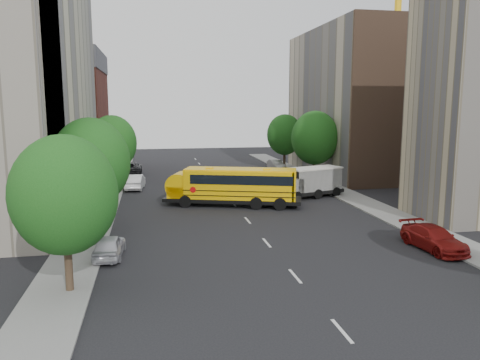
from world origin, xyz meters
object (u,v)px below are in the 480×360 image
object	(u,v)px
parked_car_5	(276,165)
street_tree_5	(285,135)
parked_car_4	(302,177)
school_bus	(231,185)
parked_car_0	(109,246)
parked_car_2	(132,168)
parked_car_1	(135,182)
safari_truck	(310,182)
parked_car_3	(434,238)
street_tree_2	(112,143)
street_tree_0	(64,195)
street_tree_4	(315,138)
street_tree_1	(91,162)

from	to	relation	value
parked_car_5	street_tree_5	bearing A→B (deg)	27.86
parked_car_4	school_bus	bearing A→B (deg)	-132.94
parked_car_0	parked_car_5	bearing A→B (deg)	-115.50
parked_car_2	parked_car_5	distance (m)	19.20
parked_car_1	parked_car_4	world-z (taller)	parked_car_1
safari_truck	parked_car_3	size ratio (longest dim) A/B	1.43
safari_truck	parked_car_5	world-z (taller)	safari_truck
street_tree_2	safari_truck	size ratio (longest dim) A/B	1.10
street_tree_0	parked_car_2	world-z (taller)	street_tree_0
street_tree_4	parked_car_3	distance (m)	25.66
street_tree_4	street_tree_0	bearing A→B (deg)	-128.16
school_bus	parked_car_0	xyz separation A→B (m)	(-9.28, -12.54, -1.21)
street_tree_2	parked_car_5	distance (m)	23.79
school_bus	parked_car_1	world-z (taller)	school_bus
parked_car_1	parked_car_5	size ratio (longest dim) A/B	1.14
street_tree_2	street_tree_5	bearing A→B (deg)	28.61
safari_truck	street_tree_4	bearing A→B (deg)	49.62
street_tree_1	parked_car_5	xyz separation A→B (m)	(20.60, 29.15, -4.27)
street_tree_0	street_tree_1	bearing A→B (deg)	90.00
street_tree_5	parked_car_1	world-z (taller)	street_tree_5
street_tree_4	parked_car_2	distance (m)	23.73
street_tree_5	parked_car_1	xyz separation A→B (m)	(-19.80, -12.52, -3.92)
street_tree_4	parked_car_4	distance (m)	4.65
parked_car_5	street_tree_2	bearing A→B (deg)	-155.06
street_tree_5	safari_truck	distance (m)	20.71
school_bus	street_tree_0	bearing A→B (deg)	-103.22
parked_car_3	parked_car_4	size ratio (longest dim) A/B	1.09
street_tree_1	parked_car_3	bearing A→B (deg)	-19.39
parked_car_1	parked_car_4	bearing A→B (deg)	-175.03
street_tree_5	parked_car_2	distance (m)	21.00
street_tree_5	parked_car_5	world-z (taller)	street_tree_5
school_bus	parked_car_3	world-z (taller)	school_bus
street_tree_1	parked_car_3	size ratio (longest dim) A/B	1.61
street_tree_5	parked_car_4	bearing A→B (deg)	-97.39
parked_car_3	school_bus	bearing A→B (deg)	119.50
street_tree_1	parked_car_5	world-z (taller)	street_tree_1
safari_truck	parked_car_2	world-z (taller)	safari_truck
street_tree_4	parked_car_4	size ratio (longest dim) A/B	1.80
street_tree_5	parked_car_5	xyz separation A→B (m)	(-1.40, -0.85, -4.02)
street_tree_4	safari_truck	size ratio (longest dim) A/B	1.15
street_tree_1	parked_car_5	size ratio (longest dim) A/B	1.91
street_tree_5	parked_car_1	size ratio (longest dim) A/B	1.58
street_tree_2	street_tree_4	size ratio (longest dim) A/B	0.95
parked_car_3	street_tree_1	bearing A→B (deg)	156.12
street_tree_4	school_bus	world-z (taller)	street_tree_4
street_tree_0	school_bus	world-z (taller)	street_tree_0
safari_truck	parked_car_3	bearing A→B (deg)	-102.13
street_tree_5	parked_car_3	bearing A→B (deg)	-92.15
street_tree_0	parked_car_5	world-z (taller)	street_tree_0
street_tree_4	safari_truck	world-z (taller)	street_tree_4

